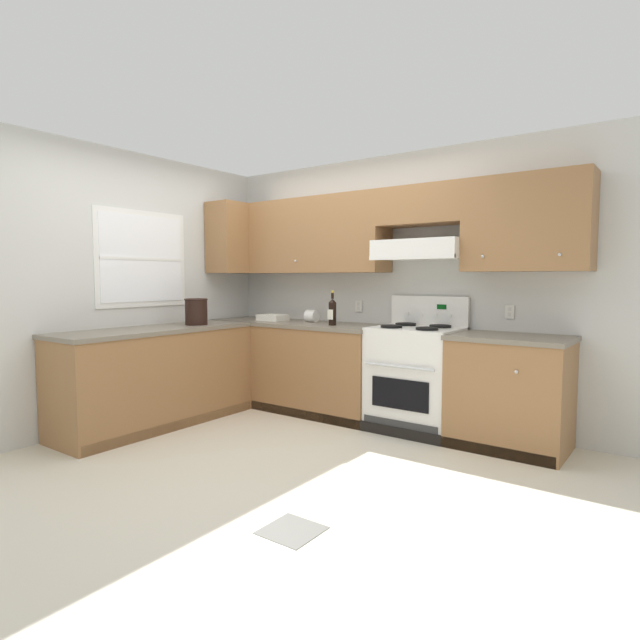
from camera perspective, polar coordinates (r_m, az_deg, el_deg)
ground_plane at (r=4.32m, az=-6.98°, el=-13.90°), size 7.04×7.04×0.00m
floor_accent_tile at (r=3.06m, az=-3.10°, el=-21.90°), size 0.30×0.30×0.01m
wall_back at (r=5.11m, az=8.06°, el=5.82°), size 4.68×0.57×2.55m
wall_left at (r=5.44m, az=-17.85°, el=4.14°), size 0.47×4.00×2.55m
counter_back_run at (r=5.09m, az=3.60°, el=-5.77°), size 3.60×0.65×0.91m
counter_left_run at (r=5.11m, az=-17.39°, el=-5.93°), size 0.63×1.91×0.91m
stove at (r=4.78m, az=10.35°, el=-6.18°), size 0.76×0.62×1.20m
wine_bottle at (r=5.06m, az=1.36°, el=0.97°), size 0.07×0.08×0.34m
bowl at (r=5.63m, az=-5.19°, el=0.16°), size 0.29×0.22×0.07m
bucket at (r=5.24m, az=-13.35°, el=0.95°), size 0.23×0.23×0.26m
paper_towel_roll at (r=5.43m, az=-0.92°, el=0.44°), size 0.12×0.12×0.12m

